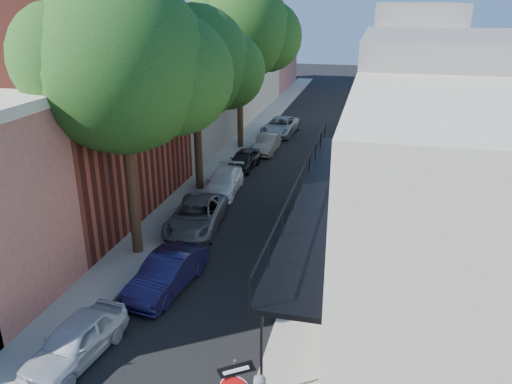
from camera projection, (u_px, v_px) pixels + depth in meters
The scene contains 15 objects.
road_surface at pixel (297, 141), 38.98m from camera, with size 6.00×64.00×0.01m, color black.
sidewalk_left at pixel (248, 137), 39.83m from camera, with size 2.00×64.00×0.12m, color gray.
sidewalk_right at pixel (349, 143), 38.08m from camera, with size 2.00×64.00×0.12m, color gray.
buildings_left at pixel (177, 75), 38.10m from camera, with size 10.10×59.10×12.00m.
buildings_right at pixel (425, 89), 34.96m from camera, with size 9.80×55.00×10.00m.
oak_near at pixel (134, 68), 18.97m from camera, with size 7.48×6.80×11.42m.
oak_mid at pixel (203, 65), 26.50m from camera, with size 6.60×6.00×10.20m.
oak_far at pixel (247, 31), 34.25m from camera, with size 7.70×7.00×11.90m.
parked_car_a at pixel (76, 341), 15.10m from camera, with size 1.53×3.81×1.30m, color silver.
parked_car_b at pixel (167, 273), 18.74m from camera, with size 1.47×4.22×1.39m, color #121136.
parked_car_c at pixel (196, 216), 23.73m from camera, with size 2.29×4.96×1.38m, color slate.
parked_car_d at pixel (224, 182), 28.29m from camera, with size 1.77×4.36×1.27m, color white.
parked_car_e at pixel (244, 160), 32.20m from camera, with size 1.49×3.70×1.26m, color black.
parked_car_f at pixel (267, 144), 35.76m from camera, with size 1.34×3.85×1.27m, color gray.
parked_car_g at pixel (280, 126), 40.43m from camera, with size 2.32×5.03×1.40m, color #9098A2.
Camera 1 is at (5.68, -7.52, 10.30)m, focal length 35.00 mm.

